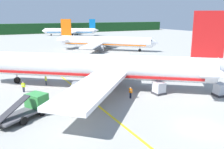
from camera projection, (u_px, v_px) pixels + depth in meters
ground at (65, 58)px, 66.01m from camera, size 240.00×320.00×0.20m
distant_treeline at (19, 29)px, 150.29m from camera, size 216.00×6.00×6.42m
airliner_foreground at (99, 67)px, 37.58m from camera, size 35.10×30.04×11.90m
airliner_mid_apron at (104, 42)px, 79.65m from camera, size 27.99×26.86×10.15m
airliner_far_taxiway at (71, 31)px, 138.19m from camera, size 30.58×25.84×9.42m
airliner_distant at (71, 31)px, 150.13m from camera, size 18.98×22.87×6.54m
service_truck_baggage at (30, 107)px, 27.21m from camera, size 6.29×5.23×2.64m
cargo_container_near at (159, 88)px, 35.14m from camera, size 1.69×1.69×1.90m
cargo_container_mid at (221, 90)px, 34.27m from camera, size 1.96×1.96×1.93m
crew_marshaller at (46, 80)px, 39.59m from camera, size 0.26×0.63×1.61m
crew_loader_left at (131, 92)px, 33.23m from camera, size 0.35×0.61×1.64m
crew_loader_right at (23, 86)px, 35.93m from camera, size 0.55×0.44×1.62m
crew_supervisor at (94, 97)px, 30.87m from camera, size 0.58×0.40×1.71m
apron_guide_line at (90, 100)px, 32.87m from camera, size 0.30×60.00×0.01m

